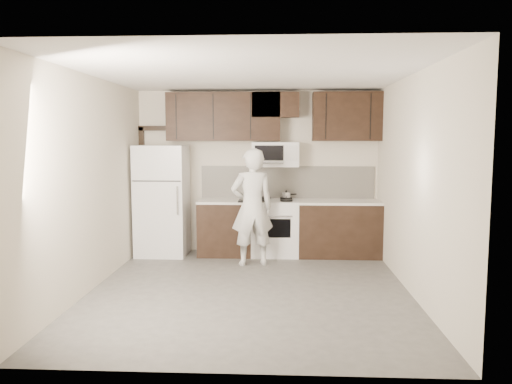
# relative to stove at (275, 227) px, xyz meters

# --- Properties ---
(floor) EXTENTS (4.50, 4.50, 0.00)m
(floor) POSITION_rel_stove_xyz_m (-0.30, -1.94, -0.46)
(floor) COLOR #4F4D4A
(floor) RESTS_ON ground
(back_wall) EXTENTS (4.00, 0.00, 4.00)m
(back_wall) POSITION_rel_stove_xyz_m (-0.30, 0.31, 0.89)
(back_wall) COLOR beige
(back_wall) RESTS_ON ground
(ceiling) EXTENTS (4.50, 4.50, 0.00)m
(ceiling) POSITION_rel_stove_xyz_m (-0.30, -1.94, 2.24)
(ceiling) COLOR white
(ceiling) RESTS_ON back_wall
(counter_run) EXTENTS (2.95, 0.64, 0.91)m
(counter_run) POSITION_rel_stove_xyz_m (0.30, 0.00, -0.00)
(counter_run) COLOR black
(counter_run) RESTS_ON floor
(stove) EXTENTS (0.76, 0.66, 0.94)m
(stove) POSITION_rel_stove_xyz_m (0.00, 0.00, 0.00)
(stove) COLOR white
(stove) RESTS_ON floor
(backsplash) EXTENTS (2.90, 0.02, 0.54)m
(backsplash) POSITION_rel_stove_xyz_m (0.20, 0.30, 0.72)
(backsplash) COLOR beige
(backsplash) RESTS_ON counter_run
(upper_cabinets) EXTENTS (3.48, 0.35, 0.78)m
(upper_cabinets) POSITION_rel_stove_xyz_m (-0.09, 0.14, 1.82)
(upper_cabinets) COLOR black
(upper_cabinets) RESTS_ON back_wall
(microwave) EXTENTS (0.76, 0.42, 0.40)m
(microwave) POSITION_rel_stove_xyz_m (-0.00, 0.12, 1.19)
(microwave) COLOR white
(microwave) RESTS_ON upper_cabinets
(refrigerator) EXTENTS (0.80, 0.76, 1.80)m
(refrigerator) POSITION_rel_stove_xyz_m (-1.85, -0.05, 0.44)
(refrigerator) COLOR white
(refrigerator) RESTS_ON floor
(door_trim) EXTENTS (0.50, 0.08, 2.12)m
(door_trim) POSITION_rel_stove_xyz_m (-2.22, 0.27, 0.79)
(door_trim) COLOR black
(door_trim) RESTS_ON floor
(saucepan) EXTENTS (0.25, 0.16, 0.15)m
(saucepan) POSITION_rel_stove_xyz_m (0.18, 0.15, 0.51)
(saucepan) COLOR silver
(saucepan) RESTS_ON stove
(baking_tray) EXTENTS (0.40, 0.30, 0.02)m
(baking_tray) POSITION_rel_stove_xyz_m (-0.38, -0.19, 0.46)
(baking_tray) COLOR black
(baking_tray) RESTS_ON counter_run
(pizza) EXTENTS (0.27, 0.27, 0.02)m
(pizza) POSITION_rel_stove_xyz_m (-0.38, -0.19, 0.48)
(pizza) COLOR #C9B686
(pizza) RESTS_ON baking_tray
(person) EXTENTS (0.73, 0.57, 1.77)m
(person) POSITION_rel_stove_xyz_m (-0.34, -0.65, 0.42)
(person) COLOR white
(person) RESTS_ON floor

